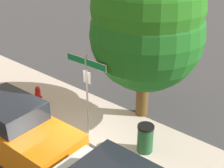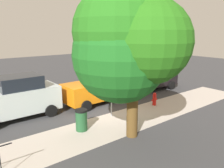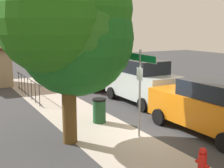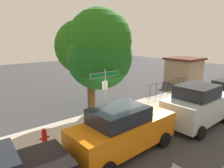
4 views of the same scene
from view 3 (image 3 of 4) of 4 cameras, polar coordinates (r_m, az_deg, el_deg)
name	(u,v)px [view 3 (image 3 of 4)]	position (r m, az deg, el deg)	size (l,w,h in m)	color
ground_plane	(143,132)	(11.13, 5.86, -9.04)	(60.00, 60.00, 0.00)	#38383A
sidewalk_strip	(88,122)	(12.17, -4.69, -7.27)	(24.00, 2.60, 0.00)	#B3A79C
street_sign	(140,75)	(10.08, 5.39, 1.82)	(1.75, 0.07, 3.05)	#9EA0A5
shade_tree	(70,25)	(9.71, -7.99, 11.16)	(4.07, 4.56, 6.20)	brown
car_orange	(208,107)	(11.17, 17.84, -4.21)	(4.63, 2.06, 1.95)	orange
car_silver	(142,82)	(15.02, 5.77, 0.43)	(4.22, 2.12, 2.20)	#B6C3C2
car_red	(96,73)	(19.03, -3.11, 2.07)	(4.20, 2.24, 1.75)	#B11F15
iron_fence	(28,87)	(16.93, -15.81, -0.53)	(5.31, 0.04, 1.07)	black
fire_hydrant	(202,162)	(8.17, 16.91, -14.14)	(0.42, 0.22, 0.78)	red
trash_bin	(99,110)	(11.97, -2.46, -5.09)	(0.55, 0.55, 0.98)	#1E4C28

